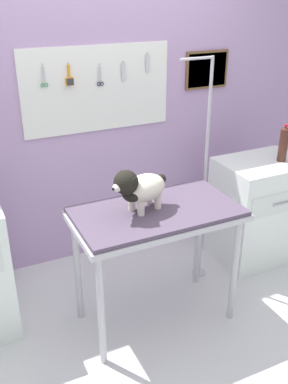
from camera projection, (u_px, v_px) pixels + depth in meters
ground at (168, 344)px, 2.89m from camera, size 4.40×4.00×0.04m
rear_wall_panel at (95, 121)px, 3.44m from camera, size 4.00×0.11×2.30m
grooming_table at (156, 222)px, 2.78m from camera, size 1.07×0.58×0.85m
grooming_arm at (204, 184)px, 3.23m from camera, size 0.30×0.11×1.71m
dog at (139, 188)px, 2.65m from camera, size 0.40×0.26×0.30m
cabinet_right at (258, 210)px, 3.64m from camera, size 0.68×0.54×0.87m
soda_bottle at (283, 144)px, 3.40m from camera, size 0.07×0.07×0.30m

